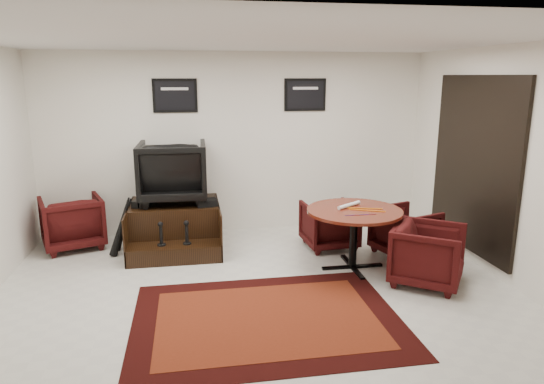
% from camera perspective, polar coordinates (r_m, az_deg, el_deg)
% --- Properties ---
extents(ground, '(6.00, 6.00, 0.00)m').
position_cam_1_polar(ground, '(5.64, -1.55, -12.08)').
color(ground, beige).
rests_on(ground, ground).
extents(room_shell, '(6.02, 5.02, 2.81)m').
position_cam_1_polar(room_shell, '(5.32, 2.51, 6.46)').
color(room_shell, white).
rests_on(room_shell, ground).
extents(area_rug, '(2.72, 2.04, 0.01)m').
position_cam_1_polar(area_rug, '(5.14, -0.60, -14.72)').
color(area_rug, black).
rests_on(area_rug, ground).
extents(shine_podium, '(1.27, 1.31, 0.65)m').
position_cam_1_polar(shine_podium, '(7.18, -11.32, -4.08)').
color(shine_podium, black).
rests_on(shine_podium, ground).
extents(shine_chair, '(0.96, 0.90, 0.97)m').
position_cam_1_polar(shine_chair, '(7.11, -11.60, 2.72)').
color(shine_chair, black).
rests_on(shine_chair, shine_podium).
extents(shoes_pair, '(0.30, 0.32, 0.10)m').
position_cam_1_polar(shoes_pair, '(7.02, -14.99, -1.27)').
color(shoes_pair, black).
rests_on(shoes_pair, shine_podium).
extents(polish_kit, '(0.31, 0.24, 0.10)m').
position_cam_1_polar(polish_kit, '(6.87, -7.70, -1.24)').
color(polish_kit, black).
rests_on(polish_kit, shine_podium).
extents(umbrella_black, '(0.32, 0.12, 0.86)m').
position_cam_1_polar(umbrella_black, '(6.97, -17.35, -3.85)').
color(umbrella_black, black).
rests_on(umbrella_black, ground).
extents(umbrella_hooked, '(0.29, 0.11, 0.79)m').
position_cam_1_polar(umbrella_hooked, '(7.19, -17.04, -3.61)').
color(umbrella_hooked, black).
rests_on(umbrella_hooked, ground).
extents(armchair_side, '(1.02, 0.99, 0.83)m').
position_cam_1_polar(armchair_side, '(7.58, -22.48, -3.01)').
color(armchair_side, black).
rests_on(armchair_side, ground).
extents(meeting_table, '(1.21, 1.21, 0.79)m').
position_cam_1_polar(meeting_table, '(6.25, 9.65, -2.88)').
color(meeting_table, '#4B190A').
rests_on(meeting_table, ground).
extents(table_chair_back, '(0.76, 0.72, 0.73)m').
position_cam_1_polar(table_chair_back, '(7.08, 6.75, -3.60)').
color(table_chair_back, black).
rests_on(table_chair_back, ground).
extents(table_chair_window, '(0.87, 0.89, 0.74)m').
position_cam_1_polar(table_chair_window, '(6.97, 15.42, -4.23)').
color(table_chair_window, black).
rests_on(table_chair_window, ground).
extents(table_chair_corner, '(1.05, 1.06, 0.80)m').
position_cam_1_polar(table_chair_corner, '(6.09, 17.90, -6.72)').
color(table_chair_corner, black).
rests_on(table_chair_corner, ground).
extents(paper_roll, '(0.38, 0.28, 0.05)m').
position_cam_1_polar(paper_roll, '(6.32, 9.05, -1.54)').
color(paper_roll, silver).
rests_on(paper_roll, meeting_table).
extents(table_clutter, '(0.57, 0.34, 0.01)m').
position_cam_1_polar(table_clutter, '(6.18, 10.85, -2.15)').
color(table_clutter, orange).
rests_on(table_clutter, meeting_table).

